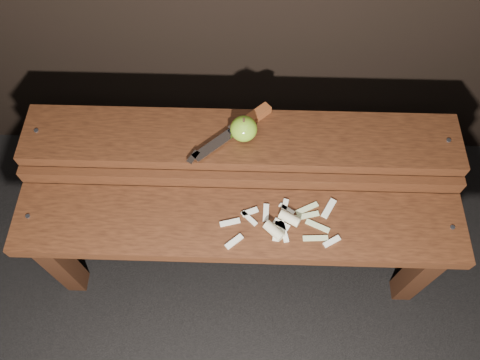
{
  "coord_description": "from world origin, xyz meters",
  "views": [
    {
      "loc": [
        0.02,
        -0.55,
        1.55
      ],
      "look_at": [
        0.0,
        0.06,
        0.45
      ],
      "focal_mm": 35.0,
      "sensor_mm": 36.0,
      "label": 1
    }
  ],
  "objects_px": {
    "apple": "(244,129)",
    "knife": "(243,125)",
    "bench_front_tier": "(239,236)",
    "bench_rear_tier": "(241,154)"
  },
  "relations": [
    {
      "from": "bench_front_tier",
      "to": "bench_rear_tier",
      "type": "relative_size",
      "value": 1.0
    },
    {
      "from": "apple",
      "to": "knife",
      "type": "height_order",
      "value": "apple"
    },
    {
      "from": "bench_front_tier",
      "to": "knife",
      "type": "height_order",
      "value": "knife"
    },
    {
      "from": "bench_rear_tier",
      "to": "knife",
      "type": "relative_size",
      "value": 5.37
    },
    {
      "from": "bench_front_tier",
      "to": "knife",
      "type": "xyz_separation_m",
      "value": [
        0.0,
        0.26,
        0.16
      ]
    },
    {
      "from": "knife",
      "to": "bench_front_tier",
      "type": "bearing_deg",
      "value": -90.9
    },
    {
      "from": "apple",
      "to": "bench_rear_tier",
      "type": "bearing_deg",
      "value": -147.53
    },
    {
      "from": "apple",
      "to": "bench_front_tier",
      "type": "bearing_deg",
      "value": -91.68
    },
    {
      "from": "bench_rear_tier",
      "to": "apple",
      "type": "height_order",
      "value": "apple"
    },
    {
      "from": "bench_rear_tier",
      "to": "knife",
      "type": "bearing_deg",
      "value": 82.87
    }
  ]
}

